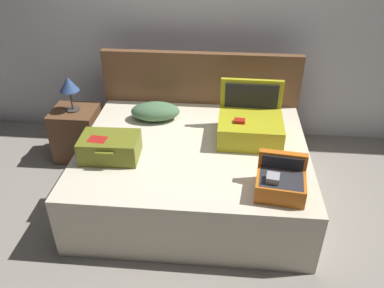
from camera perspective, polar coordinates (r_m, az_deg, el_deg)
The scene contains 11 objects.
ground_plane at distance 3.30m, azimuth -0.45°, elevation -11.97°, with size 12.00×12.00×0.00m, color gray.
back_wall at distance 4.13m, azimuth 1.81°, elevation 18.24°, with size 8.00×0.10×2.60m, color silver.
bed at distance 3.43m, azimuth 0.18°, elevation -4.11°, with size 1.92×1.61×0.53m, color beige.
headboard at distance 4.02m, azimuth 1.25°, elevation 6.09°, with size 1.96×0.08×1.06m, color brown.
hard_case_large at distance 3.38m, azimuth 8.51°, elevation 2.76°, with size 0.55×0.50×0.45m.
hard_case_medium at distance 3.16m, azimuth -11.95°, elevation -0.46°, with size 0.47×0.34×0.19m.
hard_case_small at distance 2.81m, azimuth 12.84°, elevation -5.47°, with size 0.37×0.35×0.26m.
pillow_near_headboard at distance 3.67m, azimuth -5.40°, elevation 4.80°, with size 0.46×0.27×0.16m, color #4C724C.
pillow_center_head at distance 3.77m, azimuth 8.10°, elevation 5.28°, with size 0.40×0.24×0.15m, color white.
nightstand at distance 4.15m, azimuth -16.42°, elevation 1.51°, with size 0.44×0.40×0.54m, color brown.
table_lamp at distance 3.92m, azimuth -17.60°, elevation 8.14°, with size 0.19×0.19×0.35m.
Camera 1 is at (0.24, -2.35, 2.31)m, focal length 36.37 mm.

